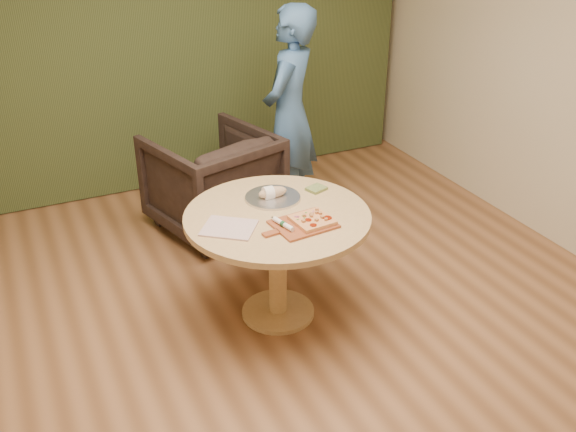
# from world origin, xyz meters

# --- Properties ---
(room_shell) EXTENTS (5.04, 6.04, 2.84)m
(room_shell) POSITION_xyz_m (0.00, 0.00, 1.40)
(room_shell) COLOR #96633C
(room_shell) RESTS_ON ground
(curtain) EXTENTS (4.80, 0.14, 2.78)m
(curtain) POSITION_xyz_m (0.00, 2.90, 1.40)
(curtain) COLOR #2F3C1B
(curtain) RESTS_ON ground
(pedestal_table) EXTENTS (1.15, 1.15, 0.75)m
(pedestal_table) POSITION_xyz_m (0.12, 0.54, 0.61)
(pedestal_table) COLOR tan
(pedestal_table) RESTS_ON ground
(pizza_paddle) EXTENTS (0.46, 0.31, 0.01)m
(pizza_paddle) POSITION_xyz_m (0.19, 0.34, 0.76)
(pizza_paddle) COLOR #984926
(pizza_paddle) RESTS_ON pedestal_table
(flatbread_pizza) EXTENTS (0.24, 0.24, 0.04)m
(flatbread_pizza) POSITION_xyz_m (0.25, 0.33, 0.78)
(flatbread_pizza) COLOR #E69D59
(flatbread_pizza) RESTS_ON pizza_paddle
(cutlery_roll) EXTENTS (0.07, 0.20, 0.03)m
(cutlery_roll) POSITION_xyz_m (0.07, 0.35, 0.78)
(cutlery_roll) COLOR white
(cutlery_roll) RESTS_ON pizza_paddle
(newspaper) EXTENTS (0.39, 0.38, 0.01)m
(newspaper) POSITION_xyz_m (-0.21, 0.49, 0.76)
(newspaper) COLOR white
(newspaper) RESTS_ON pedestal_table
(serving_tray) EXTENTS (0.36, 0.36, 0.02)m
(serving_tray) POSITION_xyz_m (0.18, 0.74, 0.76)
(serving_tray) COLOR silver
(serving_tray) RESTS_ON pedestal_table
(bread_roll) EXTENTS (0.19, 0.09, 0.09)m
(bread_roll) POSITION_xyz_m (0.17, 0.74, 0.79)
(bread_roll) COLOR tan
(bread_roll) RESTS_ON serving_tray
(green_packet) EXTENTS (0.15, 0.13, 0.02)m
(green_packet) POSITION_xyz_m (0.49, 0.74, 0.76)
(green_packet) COLOR #51632C
(green_packet) RESTS_ON pedestal_table
(armchair) EXTENTS (1.07, 1.03, 0.90)m
(armchair) POSITION_xyz_m (0.15, 1.86, 0.45)
(armchair) COLOR black
(armchair) RESTS_ON ground
(person_standing) EXTENTS (0.75, 0.74, 1.75)m
(person_standing) POSITION_xyz_m (0.82, 1.84, 0.87)
(person_standing) COLOR #385F8C
(person_standing) RESTS_ON ground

